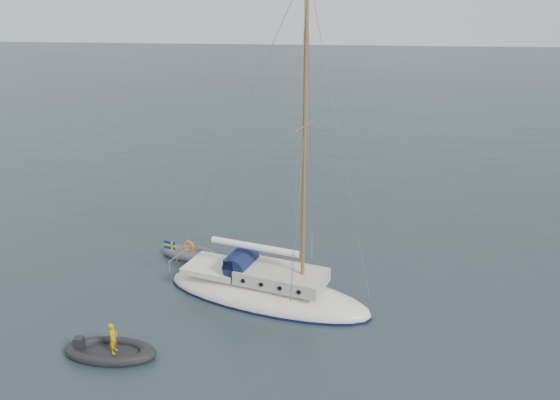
# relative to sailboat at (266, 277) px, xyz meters

# --- Properties ---
(ground) EXTENTS (300.00, 300.00, 0.00)m
(ground) POSITION_rel_sailboat_xyz_m (3.17, 2.87, -1.06)
(ground) COLOR black
(ground) RESTS_ON ground
(sailboat) EXTENTS (9.81, 2.94, 13.97)m
(sailboat) POSITION_rel_sailboat_xyz_m (0.00, 0.00, 0.00)
(sailboat) COLOR silver
(sailboat) RESTS_ON ground
(dinghy) EXTENTS (2.98, 1.35, 0.43)m
(dinghy) POSITION_rel_sailboat_xyz_m (-4.52, 3.57, -0.87)
(dinghy) COLOR #4C4C50
(dinghy) RESTS_ON ground
(rib) EXTENTS (3.45, 1.57, 1.38)m
(rib) POSITION_rel_sailboat_xyz_m (-5.00, -4.84, -0.84)
(rib) COLOR black
(rib) RESTS_ON ground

